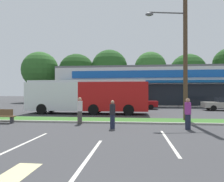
{
  "coord_description": "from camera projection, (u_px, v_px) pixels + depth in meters",
  "views": [
    {
      "loc": [
        0.37,
        -1.3,
        2.05
      ],
      "look_at": [
        -1.77,
        18.1,
        2.21
      ],
      "focal_mm": 34.0,
      "sensor_mm": 36.0,
      "label": 1
    }
  ],
  "objects": [
    {
      "name": "grass_median",
      "position": [
        130.0,
        120.0,
        15.23
      ],
      "size": [
        56.0,
        2.2,
        0.12
      ],
      "primitive_type": "cube",
      "color": "#386B28",
      "rests_on": "ground_plane"
    },
    {
      "name": "curb_lip",
      "position": [
        130.0,
        123.0,
        14.02
      ],
      "size": [
        56.0,
        0.24,
        0.12
      ],
      "primitive_type": "cube",
      "color": "#99968C",
      "rests_on": "ground_plane"
    },
    {
      "name": "parking_stripe_0",
      "position": [
        21.0,
        145.0,
        8.28
      ],
      "size": [
        0.12,
        4.8,
        0.01
      ],
      "primitive_type": "cube",
      "color": "silver",
      "rests_on": "ground_plane"
    },
    {
      "name": "parking_stripe_1",
      "position": [
        88.0,
        158.0,
        6.66
      ],
      "size": [
        0.12,
        4.8,
        0.01
      ],
      "primitive_type": "cube",
      "color": "silver",
      "rests_on": "ground_plane"
    },
    {
      "name": "parking_stripe_2",
      "position": [
        168.0,
        141.0,
        8.97
      ],
      "size": [
        0.12,
        4.8,
        0.01
      ],
      "primitive_type": "cube",
      "color": "silver",
      "rests_on": "ground_plane"
    },
    {
      "name": "lot_arrow",
      "position": [
        16.0,
        174.0,
        5.34
      ],
      "size": [
        0.7,
        1.6,
        0.01
      ],
      "primitive_type": "cube",
      "color": "beige",
      "rests_on": "ground_plane"
    },
    {
      "name": "storefront_building",
      "position": [
        144.0,
        87.0,
        37.13
      ],
      "size": [
        27.54,
        13.75,
        6.16
      ],
      "color": "silver",
      "rests_on": "ground_plane"
    },
    {
      "name": "tree_far_left",
      "position": [
        40.0,
        70.0,
        46.1
      ],
      "size": [
        7.86,
        7.86,
        10.97
      ],
      "color": "#473323",
      "rests_on": "ground_plane"
    },
    {
      "name": "tree_left",
      "position": [
        77.0,
        72.0,
        45.7
      ],
      "size": [
        7.88,
        7.88,
        10.43
      ],
      "color": "#473323",
      "rests_on": "ground_plane"
    },
    {
      "name": "tree_mid_left",
      "position": [
        109.0,
        68.0,
        45.11
      ],
      "size": [
        7.61,
        7.61,
        11.2
      ],
      "color": "#473323",
      "rests_on": "ground_plane"
    },
    {
      "name": "tree_mid",
      "position": [
        150.0,
        68.0,
        42.86
      ],
      "size": [
        6.34,
        6.34,
        10.34
      ],
      "color": "#473323",
      "rests_on": "ground_plane"
    },
    {
      "name": "tree_mid_right",
      "position": [
        188.0,
        72.0,
        42.78
      ],
      "size": [
        7.3,
        7.3,
        9.89
      ],
      "color": "#473323",
      "rests_on": "ground_plane"
    },
    {
      "name": "utility_pole",
      "position": [
        183.0,
        41.0,
        15.02
      ],
      "size": [
        3.13,
        2.38,
        10.7
      ],
      "color": "#4C3826",
      "rests_on": "ground_plane"
    },
    {
      "name": "city_bus",
      "position": [
        87.0,
        96.0,
        20.8
      ],
      "size": [
        11.8,
        2.69,
        3.25
      ],
      "rotation": [
        0.0,
        0.0,
        3.14
      ],
      "color": "#B71414",
      "rests_on": "ground_plane"
    },
    {
      "name": "bus_stop_bench",
      "position": [
        3.0,
        116.0,
        14.32
      ],
      "size": [
        1.6,
        0.45,
        0.95
      ],
      "rotation": [
        0.0,
        0.0,
        3.14
      ],
      "color": "brown",
      "rests_on": "ground_plane"
    },
    {
      "name": "car_0",
      "position": [
        224.0,
        104.0,
        24.58
      ],
      "size": [
        4.73,
        1.95,
        1.47
      ],
      "rotation": [
        0.0,
        0.0,
        3.14
      ],
      "color": "#9E998C",
      "rests_on": "ground_plane"
    },
    {
      "name": "car_2",
      "position": [
        139.0,
        103.0,
        26.57
      ],
      "size": [
        4.52,
        1.86,
        1.46
      ],
      "color": "maroon",
      "rests_on": "ground_plane"
    },
    {
      "name": "pedestrian_near_bench",
      "position": [
        112.0,
        114.0,
        12.13
      ],
      "size": [
        0.33,
        0.33,
        1.62
      ],
      "rotation": [
        0.0,
        0.0,
        4.61
      ],
      "color": "#1E2338",
      "rests_on": "ground_plane"
    },
    {
      "name": "pedestrian_by_pole",
      "position": [
        80.0,
        111.0,
        13.91
      ],
      "size": [
        0.35,
        0.35,
        1.74
      ],
      "rotation": [
        0.0,
        0.0,
        0.23
      ],
      "color": "#47423D",
      "rests_on": "ground_plane"
    },
    {
      "name": "pedestrian_far",
      "position": [
        188.0,
        114.0,
        11.81
      ],
      "size": [
        0.35,
        0.35,
        1.75
      ],
      "rotation": [
        0.0,
        0.0,
        2.81
      ],
      "color": "#1E2338",
      "rests_on": "ground_plane"
    }
  ]
}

